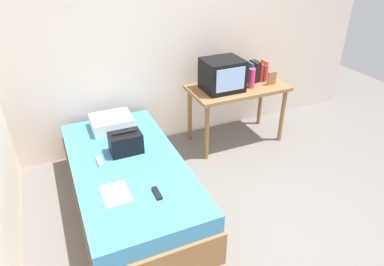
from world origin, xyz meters
name	(u,v)px	position (x,y,z in m)	size (l,w,h in m)	color
ground_plane	(264,236)	(0.00, 0.00, 0.00)	(8.00, 8.00, 0.00)	slate
wall_back	(177,34)	(0.00, 2.00, 1.30)	(5.20, 0.10, 2.60)	beige
bed	(130,184)	(-0.95, 0.87, 0.24)	(1.00, 2.00, 0.49)	olive
desk	(237,94)	(0.58, 1.54, 0.64)	(1.16, 0.60, 0.73)	olive
tv	(222,75)	(0.36, 1.53, 0.91)	(0.44, 0.39, 0.36)	black
water_bottle	(252,78)	(0.71, 1.45, 0.84)	(0.08, 0.08, 0.23)	#E53372
book_row	(257,72)	(0.88, 1.62, 0.84)	(0.24, 0.17, 0.25)	#2D5699
picture_frame	(272,78)	(0.98, 1.43, 0.81)	(0.11, 0.02, 0.16)	olive
pillow	(112,122)	(-0.93, 1.57, 0.56)	(0.42, 0.35, 0.13)	silver
handbag	(126,143)	(-0.91, 1.05, 0.59)	(0.30, 0.20, 0.22)	black
magazine	(116,194)	(-1.15, 0.48, 0.50)	(0.21, 0.29, 0.01)	white
remote_dark	(157,193)	(-0.85, 0.34, 0.50)	(0.04, 0.16, 0.02)	black
remote_silver	(100,161)	(-1.18, 0.98, 0.50)	(0.04, 0.14, 0.02)	#B7B7BC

